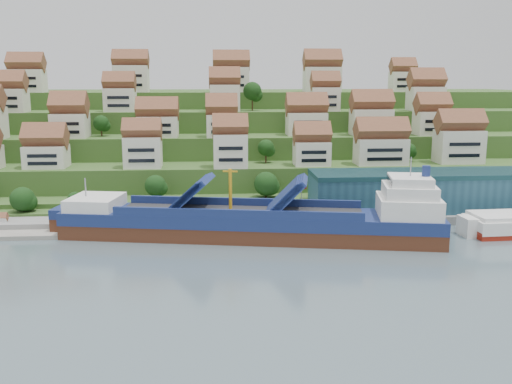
{
  "coord_description": "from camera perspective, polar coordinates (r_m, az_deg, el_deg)",
  "views": [
    {
      "loc": [
        -3.21,
        -125.11,
        35.65
      ],
      "look_at": [
        7.14,
        14.0,
        8.0
      ],
      "focal_mm": 40.0,
      "sensor_mm": 36.0,
      "label": 1
    }
  ],
  "objects": [
    {
      "name": "warehouse",
      "position": [
        155.09,
        16.68,
        0.16
      ],
      "size": [
        60.0,
        15.0,
        10.0
      ],
      "primitive_type": "cube",
      "color": "#255065",
      "rests_on": "quay"
    },
    {
      "name": "flagpole",
      "position": [
        139.77,
        4.61,
        -0.7
      ],
      "size": [
        1.28,
        0.16,
        8.0
      ],
      "color": "gray",
      "rests_on": "quay"
    },
    {
      "name": "hillside",
      "position": [
        230.05,
        -3.44,
        4.95
      ],
      "size": [
        260.0,
        128.0,
        31.0
      ],
      "color": "#2D4C1E",
      "rests_on": "ground"
    },
    {
      "name": "cargo_ship",
      "position": [
        129.45,
        0.43,
        -3.14
      ],
      "size": [
        86.64,
        28.75,
        19.1
      ],
      "rotation": [
        0.0,
        0.0,
        -0.18
      ],
      "color": "#522919",
      "rests_on": "ground"
    },
    {
      "name": "quay",
      "position": [
        146.16,
        5.01,
        -2.51
      ],
      "size": [
        180.0,
        14.0,
        2.2
      ],
      "primitive_type": "cube",
      "color": "gray",
      "rests_on": "ground"
    },
    {
      "name": "hillside_village",
      "position": [
        186.09,
        -2.78,
        7.74
      ],
      "size": [
        155.0,
        62.55,
        29.53
      ],
      "color": "silver",
      "rests_on": "ground"
    },
    {
      "name": "hillside_trees",
      "position": [
        167.55,
        -9.0,
        3.93
      ],
      "size": [
        130.14,
        60.45,
        31.89
      ],
      "color": "#194015",
      "rests_on": "ground"
    },
    {
      "name": "ground",
      "position": [
        130.13,
        -2.69,
        -4.7
      ],
      "size": [
        300.0,
        300.0,
        0.0
      ],
      "primitive_type": "plane",
      "color": "slate",
      "rests_on": "ground"
    }
  ]
}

